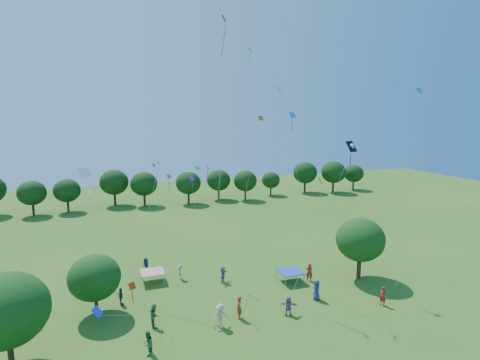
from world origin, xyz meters
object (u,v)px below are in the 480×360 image
at_px(near_tree_north, 94,277).
at_px(pirate_kite, 350,150).
at_px(near_tree_east, 360,240).
at_px(red_high_kite, 223,66).
at_px(near_tree_west, 6,310).
at_px(tent_red_stripe, 152,272).
at_px(tent_blue, 290,272).

xyz_separation_m(near_tree_north, pirate_kite, (22.80, -1.82, 9.86)).
xyz_separation_m(near_tree_east, red_high_kite, (-12.49, 5.31, 16.72)).
bearing_deg(near_tree_west, pirate_kite, 7.10).
distance_m(near_tree_north, red_high_kite, 21.71).
bearing_deg(near_tree_west, near_tree_north, 46.25).
height_order(near_tree_east, tent_red_stripe, near_tree_east).
bearing_deg(tent_blue, red_high_kite, 147.20).
relative_size(near_tree_north, tent_blue, 2.30).
distance_m(near_tree_north, tent_red_stripe, 7.20).
xyz_separation_m(near_tree_east, pirate_kite, (-1.87, -0.24, 8.99)).
bearing_deg(near_tree_north, red_high_kite, 17.04).
height_order(near_tree_east, tent_blue, near_tree_east).
relative_size(near_tree_west, red_high_kite, 0.26).
xyz_separation_m(tent_red_stripe, red_high_kite, (7.10, -0.90, 19.73)).
height_order(tent_red_stripe, pirate_kite, pirate_kite).
bearing_deg(near_tree_east, near_tree_west, -172.89).
bearing_deg(near_tree_east, tent_red_stripe, 162.41).
bearing_deg(near_tree_west, tent_blue, 13.21).
height_order(tent_red_stripe, red_high_kite, red_high_kite).
distance_m(near_tree_west, near_tree_east, 29.97).
bearing_deg(near_tree_east, red_high_kite, 156.95).
bearing_deg(red_high_kite, near_tree_east, -23.05).
relative_size(near_tree_west, near_tree_east, 1.02).
distance_m(tent_red_stripe, red_high_kite, 20.99).
xyz_separation_m(near_tree_west, near_tree_north, (5.07, 5.29, -0.81)).
xyz_separation_m(tent_red_stripe, tent_blue, (12.76, -4.54, 0.00)).
xyz_separation_m(near_tree_east, tent_red_stripe, (-19.59, 6.21, -3.01)).
xyz_separation_m(near_tree_west, tent_blue, (22.90, 5.38, -2.96)).
bearing_deg(tent_blue, near_tree_east, -13.72).
relative_size(tent_blue, pirate_kite, 0.18).
height_order(near_tree_west, red_high_kite, red_high_kite).
bearing_deg(tent_blue, tent_red_stripe, 160.40).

